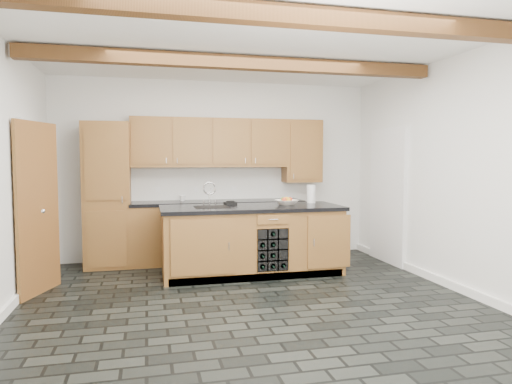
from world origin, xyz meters
TOP-DOWN VIEW (x-y plane):
  - ground at (0.00, 0.00)m, footprint 5.00×5.00m
  - room_shell at (-0.09, 0.53)m, footprint 5.01×5.00m
  - back_cabinetry at (-0.38, 2.24)m, footprint 3.65×0.62m
  - island at (0.31, 1.28)m, footprint 2.48×0.96m
  - faucet at (-0.25, 1.33)m, footprint 0.45×0.40m
  - kitchen_scale at (0.05, 1.54)m, footprint 0.19×0.12m
  - fruit_bowl at (0.81, 1.33)m, footprint 0.38×0.38m
  - fruit_cluster at (0.81, 1.33)m, footprint 0.16×0.17m
  - paper_towel at (1.25, 1.54)m, footprint 0.12×0.12m
  - mug at (-0.56, 2.31)m, footprint 0.11×0.11m

SIDE VIEW (x-z plane):
  - ground at x=0.00m, z-range 0.00..0.00m
  - island at x=0.31m, z-range 0.00..0.93m
  - kitchen_scale at x=0.05m, z-range 0.93..0.98m
  - faucet at x=-0.25m, z-range 0.79..1.14m
  - fruit_bowl at x=0.81m, z-range 0.93..1.00m
  - mug at x=-0.56m, z-range 0.93..1.02m
  - back_cabinetry at x=-0.38m, z-range -0.12..2.08m
  - fruit_cluster at x=0.81m, z-range 0.97..1.04m
  - paper_towel at x=1.25m, z-range 0.93..1.19m
  - room_shell at x=-0.09m, z-range -0.97..4.03m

